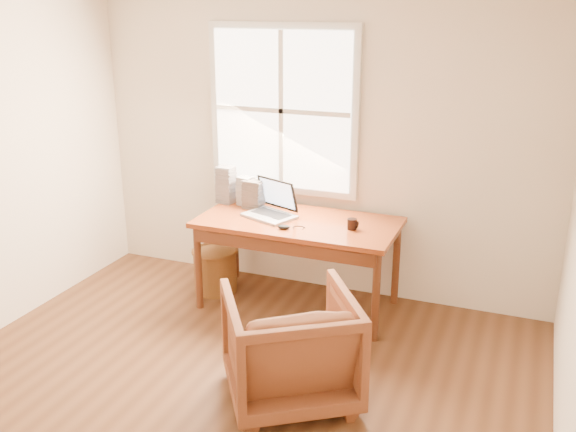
% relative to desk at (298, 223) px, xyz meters
% --- Properties ---
extents(room_shell, '(4.04, 4.54, 2.64)m').
position_rel_desk_xyz_m(room_shell, '(-0.02, -1.64, 0.59)').
color(room_shell, brown).
rests_on(room_shell, ground).
extents(desk, '(1.60, 0.80, 0.04)m').
position_rel_desk_xyz_m(desk, '(0.00, 0.00, 0.00)').
color(desk, brown).
rests_on(desk, room_shell).
extents(armchair, '(1.09, 1.10, 0.73)m').
position_rel_desk_xyz_m(armchair, '(0.42, -1.25, -0.37)').
color(armchair, brown).
rests_on(armchair, room_shell).
extents(wicker_stool, '(0.45, 0.45, 0.37)m').
position_rel_desk_xyz_m(wicker_stool, '(-0.77, -0.00, -0.54)').
color(wicker_stool, brown).
rests_on(wicker_stool, room_shell).
extents(laptop, '(0.59, 0.60, 0.33)m').
position_rel_desk_xyz_m(laptop, '(-0.24, -0.02, 0.19)').
color(laptop, '#ABADB2').
rests_on(laptop, desk).
extents(mouse, '(0.11, 0.08, 0.03)m').
position_rel_desk_xyz_m(mouse, '(-0.03, -0.23, 0.04)').
color(mouse, black).
rests_on(mouse, desk).
extents(coffee_mug, '(0.09, 0.09, 0.08)m').
position_rel_desk_xyz_m(coffee_mug, '(0.46, -0.05, 0.06)').
color(coffee_mug, black).
rests_on(coffee_mug, desk).
extents(cd_stack_a, '(0.15, 0.14, 0.25)m').
position_rel_desk_xyz_m(cd_stack_a, '(-0.56, 0.21, 0.15)').
color(cd_stack_a, '#B3B9BF').
rests_on(cd_stack_a, desk).
extents(cd_stack_b, '(0.16, 0.14, 0.24)m').
position_rel_desk_xyz_m(cd_stack_b, '(-0.47, 0.17, 0.14)').
color(cd_stack_b, '#28282D').
rests_on(cd_stack_b, desk).
extents(cd_stack_c, '(0.16, 0.14, 0.32)m').
position_rel_desk_xyz_m(cd_stack_c, '(-0.75, 0.22, 0.18)').
color(cd_stack_c, '#A6A6B4').
rests_on(cd_stack_c, desk).
extents(cd_stack_d, '(0.16, 0.16, 0.17)m').
position_rel_desk_xyz_m(cd_stack_d, '(-0.49, 0.35, 0.10)').
color(cd_stack_d, silver).
rests_on(cd_stack_d, desk).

